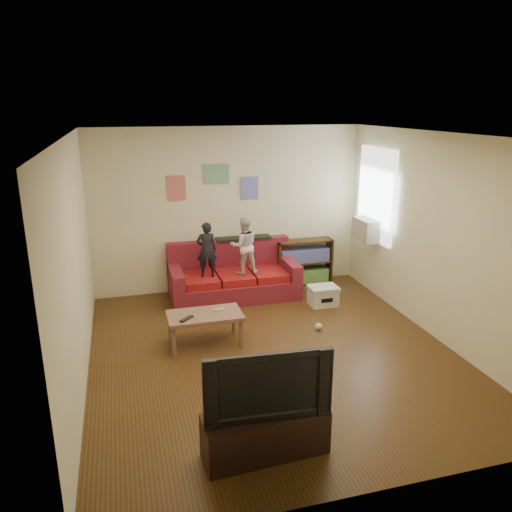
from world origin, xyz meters
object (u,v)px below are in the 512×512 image
object	(u,v)px
file_box	(323,296)
tv_stand	(265,434)
child_a	(207,250)
coffee_table	(205,318)
bookshelf	(303,264)
sofa	(233,278)
child_b	(244,246)
television	(266,381)

from	to	relation	value
file_box	tv_stand	bearing A→B (deg)	-120.90
child_a	tv_stand	xyz separation A→B (m)	(-0.14, -3.71, -0.66)
child_a	coffee_table	size ratio (longest dim) A/B	0.91
coffee_table	bookshelf	bearing A→B (deg)	41.87
bookshelf	tv_stand	size ratio (longest dim) A/B	0.88
sofa	coffee_table	size ratio (longest dim) A/B	2.14
child_b	bookshelf	distance (m)	1.34
file_box	child_b	bearing A→B (deg)	151.44
sofa	file_box	world-z (taller)	sofa
sofa	child_a	distance (m)	0.74
child_a	bookshelf	bearing A→B (deg)	-160.92
coffee_table	tv_stand	distance (m)	2.28
child_b	bookshelf	xyz separation A→B (m)	(1.16, 0.40, -0.54)
child_a	child_b	xyz separation A→B (m)	(0.60, 0.00, 0.02)
sofa	child_b	world-z (taller)	child_b
sofa	coffee_table	world-z (taller)	sofa
coffee_table	television	size ratio (longest dim) A/B	0.86
child_b	file_box	world-z (taller)	child_b
bookshelf	television	xyz separation A→B (m)	(-1.90, -4.11, 0.39)
coffee_table	tv_stand	xyz separation A→B (m)	(0.15, -2.27, -0.16)
file_box	coffee_table	bearing A→B (deg)	-157.45
child_a	coffee_table	xyz separation A→B (m)	(-0.29, -1.44, -0.50)
coffee_table	sofa	bearing A→B (deg)	65.24
sofa	bookshelf	bearing A→B (deg)	9.94
child_b	file_box	xyz separation A→B (m)	(1.12, -0.61, -0.73)
child_a	tv_stand	size ratio (longest dim) A/B	0.78
tv_stand	television	xyz separation A→B (m)	(0.00, 0.00, 0.53)
child_b	bookshelf	world-z (taller)	child_b
coffee_table	bookshelf	distance (m)	2.76
sofa	child_a	world-z (taller)	child_a
bookshelf	tv_stand	world-z (taller)	bookshelf
tv_stand	television	world-z (taller)	television
child_b	tv_stand	bearing A→B (deg)	80.06
child_b	television	bearing A→B (deg)	80.06
file_box	tv_stand	size ratio (longest dim) A/B	0.40
file_box	sofa	bearing A→B (deg)	148.41
sofa	television	world-z (taller)	television
child_b	child_a	bearing A→B (deg)	1.33
television	sofa	bearing A→B (deg)	85.10
child_b	coffee_table	size ratio (longest dim) A/B	0.95
television	tv_stand	bearing A→B (deg)	0.00
bookshelf	file_box	distance (m)	1.03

